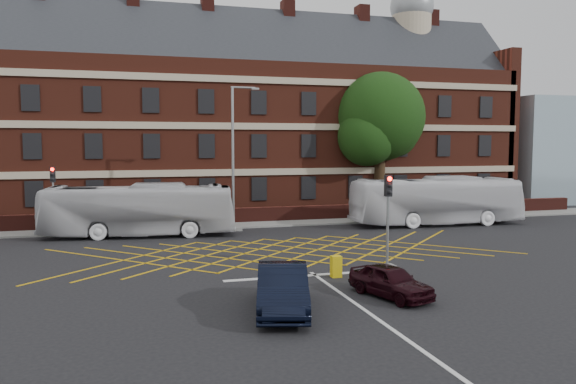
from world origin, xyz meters
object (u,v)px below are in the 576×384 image
object	(u,v)px
car_navy	(283,289)
utility_cabinet	(336,266)
bus_right	(436,201)
street_lamp	(234,181)
car_maroon	(391,281)
traffic_light_far	(54,208)
bus_left	(139,210)
deciduous_tree	(380,123)
traffic_light_near	(388,231)
direction_signs	(46,212)

from	to	relation	value
car_navy	utility_cabinet	distance (m)	5.41
bus_right	street_lamp	world-z (taller)	street_lamp
car_navy	car_maroon	bearing A→B (deg)	22.46
bus_right	traffic_light_far	distance (m)	25.24
utility_cabinet	street_lamp	bearing A→B (deg)	97.35
bus_right	street_lamp	xyz separation A→B (m)	(-14.08, 1.39, 1.56)
car_navy	utility_cabinet	bearing A→B (deg)	63.90
car_maroon	traffic_light_far	size ratio (longest dim) A/B	0.83
car_navy	bus_left	bearing A→B (deg)	118.23
deciduous_tree	traffic_light_far	size ratio (longest dim) A/B	2.68
traffic_light_near	traffic_light_far	xyz separation A→B (m)	(-15.62, 13.97, 0.00)
car_maroon	street_lamp	size ratio (longest dim) A/B	0.38
bus_right	traffic_light_near	world-z (taller)	traffic_light_near
bus_right	utility_cabinet	distance (m)	17.65
car_navy	direction_signs	world-z (taller)	direction_signs
deciduous_tree	street_lamp	bearing A→B (deg)	-155.85
deciduous_tree	traffic_light_far	world-z (taller)	deciduous_tree
deciduous_tree	utility_cabinet	distance (m)	23.85
car_navy	traffic_light_far	size ratio (longest dim) A/B	1.11
car_maroon	deciduous_tree	bearing A→B (deg)	48.38
car_maroon	street_lamp	bearing A→B (deg)	80.97
street_lamp	car_maroon	bearing A→B (deg)	-81.44
bus_left	street_lamp	bearing A→B (deg)	-75.88
car_maroon	direction_signs	distance (m)	23.97
bus_right	traffic_light_far	xyz separation A→B (m)	(-25.15, 2.08, 0.07)
deciduous_tree	car_navy	bearing A→B (deg)	-121.57
bus_right	traffic_light_near	xyz separation A→B (m)	(-9.53, -11.89, 0.07)
deciduous_tree	direction_signs	xyz separation A→B (m)	(-24.71, -4.14, -5.96)
deciduous_tree	utility_cabinet	bearing A→B (deg)	-119.50
utility_cabinet	traffic_light_near	bearing A→B (deg)	14.99
car_maroon	street_lamp	world-z (taller)	street_lamp
bus_right	traffic_light_near	size ratio (longest dim) A/B	2.84
bus_left	car_maroon	bearing A→B (deg)	-145.41
bus_left	car_navy	distance (m)	17.97
deciduous_tree	traffic_light_far	bearing A→B (deg)	-167.91
bus_right	car_maroon	distance (m)	19.79
car_navy	traffic_light_far	world-z (taller)	traffic_light_far
traffic_light_far	utility_cabinet	xyz separation A→B (m)	(12.88, -14.70, -1.31)
utility_cabinet	traffic_light_far	bearing A→B (deg)	131.22
bus_right	car_navy	xyz separation A→B (m)	(-15.76, -16.74, -0.91)
bus_left	car_maroon	xyz separation A→B (m)	(8.67, -16.79, -1.01)
bus_right	deciduous_tree	bearing A→B (deg)	11.37
car_maroon	deciduous_tree	xyz separation A→B (m)	(10.42, 23.36, 6.73)
car_navy	traffic_light_far	bearing A→B (deg)	130.73
bus_left	deciduous_tree	bearing A→B (deg)	-63.71
traffic_light_near	car_maroon	bearing A→B (deg)	-114.37
bus_right	utility_cabinet	bearing A→B (deg)	139.15
deciduous_tree	direction_signs	size ratio (longest dim) A/B	5.20
traffic_light_near	direction_signs	world-z (taller)	traffic_light_near
deciduous_tree	street_lamp	distance (m)	14.88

